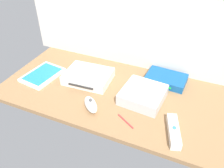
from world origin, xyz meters
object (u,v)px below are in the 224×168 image
remote_wand (174,131)px  game_console (88,76)px  mini_computer (143,95)px  remote_nunchuk (91,104)px  game_case (43,75)px  stylus_pen (126,121)px  network_router (166,79)px

remote_wand → game_console: bearing=140.7°
mini_computer → remote_nunchuk: 22.24cm
remote_nunchuk → game_case: bearing=115.4°
mini_computer → stylus_pen: bearing=-98.1°
remote_wand → stylus_pen: 17.95cm
remote_nunchuk → game_console: bearing=75.2°
network_router → remote_wand: same height
remote_wand → remote_nunchuk: bearing=161.7°
game_console → stylus_pen: bearing=-39.0°
mini_computer → stylus_pen: (-2.12, -14.82, -2.29)cm
game_console → game_case: bearing=-168.7°
network_router → stylus_pen: bearing=-101.3°
game_console → network_router: game_console is taller
remote_nunchuk → stylus_pen: remote_nunchuk is taller
game_console → stylus_pen: 31.50cm
network_router → stylus_pen: 32.55cm
game_case → network_router: bearing=26.3°
network_router → remote_wand: (9.49, -30.45, -0.19)cm
stylus_pen → game_console: bearing=144.5°
game_console → remote_wand: (43.49, -17.29, -0.69)cm
network_router → stylus_pen: (-8.40, -31.42, -1.35)cm
stylus_pen → network_router: bearing=75.0°
game_case → remote_wand: bearing=-2.3°
game_console → game_case: (-22.05, -5.81, -1.44)cm
mini_computer → remote_wand: size_ratio=1.20×
game_console → network_router: size_ratio=1.17×
mini_computer → remote_wand: mini_computer is taller
remote_wand → remote_nunchuk: size_ratio=1.49×
mini_computer → stylus_pen: 15.15cm
mini_computer → game_case: bearing=-177.3°
remote_nunchuk → network_router: bearing=6.0°
game_case → stylus_pen: 49.25cm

